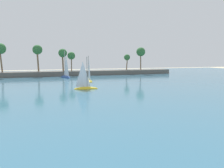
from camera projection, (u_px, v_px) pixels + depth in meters
The scene contains 5 objects.
sea at pixel (52, 81), 64.52m from camera, with size 220.00×116.96×0.06m, color #386B84.
palm_headland at pixel (45, 69), 81.11m from camera, with size 99.25×6.19×11.53m.
sailboat_near_shore at pixel (89, 79), 63.27m from camera, with size 1.83×5.41×7.75m.
sailboat_mid_bay at pixel (66, 75), 76.06m from camera, with size 3.64×6.94×9.64m.
sailboat_toward_headland at pixel (85, 86), 47.85m from camera, with size 5.25×2.35×7.34m.
Camera 1 is at (-5.22, -1.19, 6.68)m, focal length 36.15 mm.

